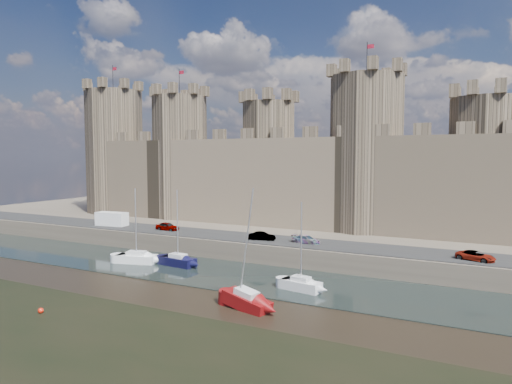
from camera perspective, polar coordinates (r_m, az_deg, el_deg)
ground at (r=30.84m, az=-14.18°, el=-21.98°), size 160.00×160.00×0.00m
water_channel at (r=50.20m, az=4.44°, el=-11.28°), size 160.00×12.00×0.08m
quay at (r=83.69m, az=13.89°, el=-4.18°), size 160.00×60.00×2.50m
road at (r=58.76m, az=8.19°, el=-6.47°), size 160.00×7.00×0.10m
castle at (r=71.30m, az=11.39°, el=2.79°), size 108.50×11.00×29.00m
car_0 at (r=69.97m, az=-11.01°, el=-4.25°), size 3.82×1.68×1.28m
car_1 at (r=60.77m, az=0.75°, el=-5.55°), size 3.68×1.86×1.16m
car_2 at (r=59.03m, az=6.30°, el=-5.92°), size 3.86×1.91×1.08m
car_3 at (r=54.44m, az=25.76°, el=-7.22°), size 4.29×2.92×1.09m
van at (r=76.67m, az=-17.58°, el=-3.26°), size 5.29×2.61×2.22m
sailboat_0 at (r=60.75m, az=-14.71°, el=-7.93°), size 5.45×3.22×9.56m
sailboat_1 at (r=58.16m, az=-9.73°, el=-8.40°), size 4.89×2.33×9.46m
sailboat_2 at (r=47.45m, az=5.63°, el=-11.34°), size 4.41×2.31×9.05m
sailboat_4 at (r=42.04m, az=-1.18°, el=-13.36°), size 4.98×2.89×10.94m
buoy_1 at (r=45.17m, az=-25.31°, el=-13.25°), size 0.48×0.48×0.48m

